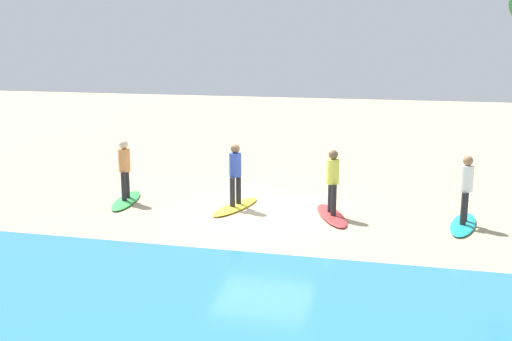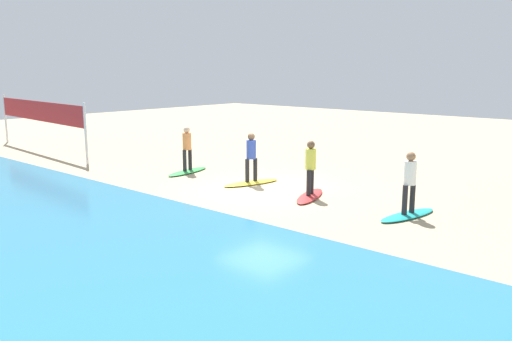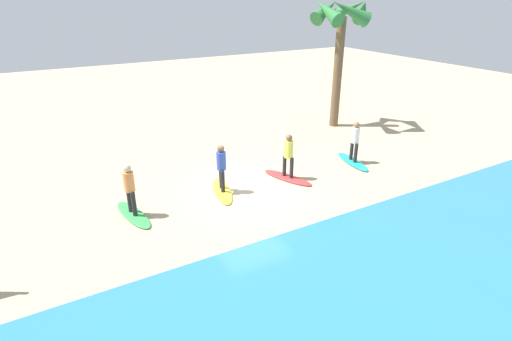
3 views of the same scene
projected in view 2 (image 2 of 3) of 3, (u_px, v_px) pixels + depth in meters
name	position (u px, v px, depth m)	size (l,w,h in m)	color
ground_plane	(264.00, 189.00, 16.99)	(60.00, 60.00, 0.00)	tan
surfboard_teal	(408.00, 215.00, 13.87)	(2.10, 0.56, 0.09)	teal
surfer_teal	(410.00, 178.00, 13.68)	(0.32, 0.45, 1.64)	#232328
surfboard_red	(310.00, 196.00, 15.94)	(2.10, 0.56, 0.09)	red
surfer_red	(311.00, 164.00, 15.75)	(0.32, 0.44, 1.64)	#232328
surfboard_yellow	(251.00, 183.00, 17.77)	(2.10, 0.56, 0.09)	yellow
surfer_yellow	(251.00, 154.00, 17.58)	(0.32, 0.45, 1.64)	#232328
surfboard_green	(188.00, 171.00, 19.70)	(2.10, 0.56, 0.09)	green
surfer_green	(187.00, 145.00, 19.51)	(0.32, 0.46, 1.64)	#232328
volleyball_net	(39.00, 114.00, 24.22)	(9.07, 0.82, 2.50)	silver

